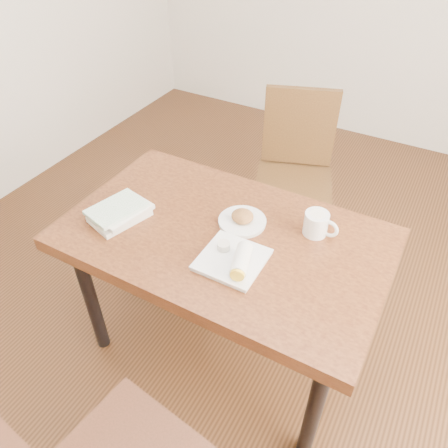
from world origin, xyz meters
The scene contains 7 objects.
ground centered at (0.00, 0.00, -0.01)m, with size 4.00×5.00×0.01m, color #472814.
table centered at (0.00, 0.00, 0.67)m, with size 1.27×0.77×0.75m.
chair_far centered at (-0.04, 0.91, 0.55)m, with size 0.54×0.54×0.95m.
plate_scone centered at (0.03, 0.09, 0.77)m, with size 0.19×0.19×0.06m.
coffee_mug centered at (0.31, 0.18, 0.80)m, with size 0.14×0.10×0.10m.
plate_burrito centered at (0.12, -0.13, 0.77)m, with size 0.23×0.23×0.08m.
book_stack centered at (-0.42, -0.12, 0.78)m, with size 0.22×0.26×0.06m.
Camera 1 is at (0.63, -1.12, 1.89)m, focal length 35.00 mm.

